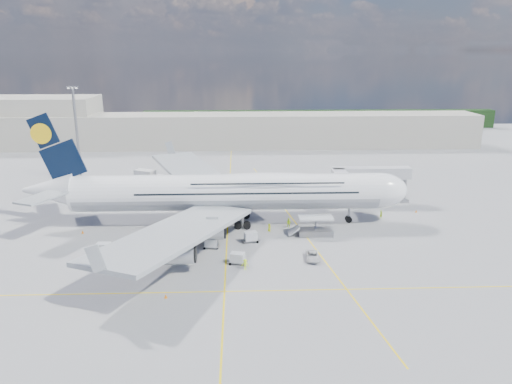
{
  "coord_description": "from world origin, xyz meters",
  "views": [
    {
      "loc": [
        2.08,
        -86.97,
        34.35
      ],
      "look_at": [
        5.75,
        8.0,
        7.28
      ],
      "focal_mm": 35.0,
      "sensor_mm": 36.0,
      "label": 1
    }
  ],
  "objects_px": {
    "cone_wing_left_inner": "(203,203)",
    "dolly_row_a": "(139,253)",
    "airliner": "(229,192)",
    "dolly_row_b": "(102,264)",
    "crew_loader": "(289,223)",
    "dolly_back": "(104,248)",
    "baggage_tug": "(174,240)",
    "dolly_nose_near": "(237,258)",
    "crew_van": "(269,228)",
    "catering_truck_outer": "(148,179)",
    "cone_wing_right_inner": "(141,241)",
    "crew_nose": "(381,214)",
    "cone_wing_left_outer": "(158,189)",
    "dolly_row_c": "(211,243)",
    "service_van": "(312,256)",
    "crew_wing": "(117,257)",
    "cone_wing_right_outer": "(166,296)",
    "catering_truck_inner": "(219,202)",
    "dolly_nose_far": "(251,237)",
    "cone_nose": "(416,211)",
    "crew_tug": "(245,264)",
    "jet_bridge": "(360,177)",
    "cargo_loader": "(314,229)",
    "light_mast": "(77,134)",
    "cone_tail": "(82,232)"
  },
  "relations": [
    {
      "from": "dolly_row_c",
      "to": "crew_loader",
      "type": "distance_m",
      "value": 18.26
    },
    {
      "from": "crew_van",
      "to": "cone_wing_left_outer",
      "type": "distance_m",
      "value": 40.77
    },
    {
      "from": "catering_truck_inner",
      "to": "crew_van",
      "type": "distance_m",
      "value": 17.96
    },
    {
      "from": "airliner",
      "to": "crew_loader",
      "type": "bearing_deg",
      "value": -13.18
    },
    {
      "from": "dolly_nose_near",
      "to": "crew_van",
      "type": "height_order",
      "value": "dolly_nose_near"
    },
    {
      "from": "dolly_nose_far",
      "to": "baggage_tug",
      "type": "xyz_separation_m",
      "value": [
        -14.21,
        0.06,
        -0.39
      ]
    },
    {
      "from": "airliner",
      "to": "cone_tail",
      "type": "distance_m",
      "value": 29.55
    },
    {
      "from": "cone_tail",
      "to": "dolly_nose_far",
      "type": "bearing_deg",
      "value": -10.07
    },
    {
      "from": "airliner",
      "to": "dolly_row_b",
      "type": "height_order",
      "value": "airliner"
    },
    {
      "from": "dolly_back",
      "to": "baggage_tug",
      "type": "height_order",
      "value": "dolly_back"
    },
    {
      "from": "cone_wing_left_inner",
      "to": "dolly_row_a",
      "type": "bearing_deg",
      "value": -105.57
    },
    {
      "from": "cone_wing_left_inner",
      "to": "crew_van",
      "type": "bearing_deg",
      "value": -53.28
    },
    {
      "from": "catering_truck_outer",
      "to": "cone_wing_right_inner",
      "type": "distance_m",
      "value": 40.63
    },
    {
      "from": "cone_wing_left_outer",
      "to": "cone_wing_right_outer",
      "type": "relative_size",
      "value": 0.93
    },
    {
      "from": "jet_bridge",
      "to": "light_mast",
      "type": "bearing_deg",
      "value": 160.98
    },
    {
      "from": "catering_truck_inner",
      "to": "jet_bridge",
      "type": "bearing_deg",
      "value": 7.22
    },
    {
      "from": "catering_truck_inner",
      "to": "crew_tug",
      "type": "relative_size",
      "value": 3.18
    },
    {
      "from": "dolly_nose_near",
      "to": "cone_wing_right_inner",
      "type": "height_order",
      "value": "dolly_nose_near"
    },
    {
      "from": "crew_nose",
      "to": "cone_wing_left_outer",
      "type": "height_order",
      "value": "crew_nose"
    },
    {
      "from": "jet_bridge",
      "to": "catering_truck_outer",
      "type": "height_order",
      "value": "jet_bridge"
    },
    {
      "from": "crew_wing",
      "to": "crew_tug",
      "type": "xyz_separation_m",
      "value": [
        21.56,
        -4.13,
        0.08
      ]
    },
    {
      "from": "light_mast",
      "to": "catering_truck_inner",
      "type": "relative_size",
      "value": 4.29
    },
    {
      "from": "airliner",
      "to": "dolly_back",
      "type": "relative_size",
      "value": 24.37
    },
    {
      "from": "service_van",
      "to": "cone_wing_left_inner",
      "type": "distance_m",
      "value": 38.99
    },
    {
      "from": "dolly_back",
      "to": "service_van",
      "type": "height_order",
      "value": "dolly_back"
    },
    {
      "from": "dolly_nose_far",
      "to": "crew_nose",
      "type": "bearing_deg",
      "value": 8.73
    },
    {
      "from": "cone_wing_left_outer",
      "to": "cone_wing_right_inner",
      "type": "relative_size",
      "value": 0.95
    },
    {
      "from": "dolly_row_c",
      "to": "crew_nose",
      "type": "distance_m",
      "value": 38.35
    },
    {
      "from": "dolly_row_c",
      "to": "cone_wing_left_inner",
      "type": "distance_m",
      "value": 27.44
    },
    {
      "from": "dolly_back",
      "to": "crew_loader",
      "type": "relative_size",
      "value": 1.63
    },
    {
      "from": "crew_nose",
      "to": "service_van",
      "type": "bearing_deg",
      "value": -159.06
    },
    {
      "from": "dolly_nose_far",
      "to": "cone_nose",
      "type": "height_order",
      "value": "dolly_nose_far"
    },
    {
      "from": "crew_loader",
      "to": "dolly_nose_far",
      "type": "bearing_deg",
      "value": -112.24
    },
    {
      "from": "dolly_back",
      "to": "service_van",
      "type": "bearing_deg",
      "value": -3.75
    },
    {
      "from": "dolly_row_a",
      "to": "dolly_nose_near",
      "type": "bearing_deg",
      "value": -13.55
    },
    {
      "from": "dolly_row_b",
      "to": "dolly_row_c",
      "type": "xyz_separation_m",
      "value": [
        17.65,
        6.87,
        0.68
      ]
    },
    {
      "from": "dolly_nose_far",
      "to": "cone_nose",
      "type": "xyz_separation_m",
      "value": [
        36.92,
        16.24,
        -0.77
      ]
    },
    {
      "from": "cone_nose",
      "to": "cone_wing_right_outer",
      "type": "height_order",
      "value": "cone_wing_right_outer"
    },
    {
      "from": "cone_wing_right_inner",
      "to": "airliner",
      "type": "bearing_deg",
      "value": 31.97
    },
    {
      "from": "cargo_loader",
      "to": "dolly_row_c",
      "type": "bearing_deg",
      "value": -163.06
    },
    {
      "from": "jet_bridge",
      "to": "cone_nose",
      "type": "distance_m",
      "value": 14.21
    },
    {
      "from": "cone_wing_left_outer",
      "to": "cone_tail",
      "type": "distance_m",
      "value": 32.44
    },
    {
      "from": "dolly_row_c",
      "to": "catering_truck_inner",
      "type": "bearing_deg",
      "value": 98.14
    },
    {
      "from": "crew_loader",
      "to": "dolly_row_b",
      "type": "bearing_deg",
      "value": -128.4
    },
    {
      "from": "dolly_nose_near",
      "to": "catering_truck_outer",
      "type": "xyz_separation_m",
      "value": [
        -23.17,
        50.32,
        0.98
      ]
    },
    {
      "from": "airliner",
      "to": "crew_wing",
      "type": "relative_size",
      "value": 46.13
    },
    {
      "from": "dolly_row_c",
      "to": "cone_nose",
      "type": "bearing_deg",
      "value": 33.01
    },
    {
      "from": "dolly_nose_near",
      "to": "cone_wing_right_outer",
      "type": "distance_m",
      "value": 15.52
    },
    {
      "from": "cargo_loader",
      "to": "crew_van",
      "type": "bearing_deg",
      "value": 165.42
    },
    {
      "from": "cone_wing_right_inner",
      "to": "cone_tail",
      "type": "distance_m",
      "value": 13.49
    }
  ]
}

